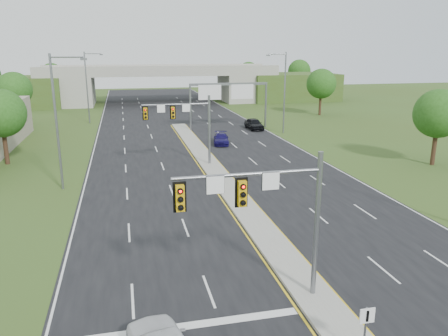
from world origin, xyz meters
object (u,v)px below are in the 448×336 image
object	(u,v)px
sign_gantry	(228,93)
car_far_c	(254,124)
signal_mast_near	(270,206)
signal_mast_far	(186,119)
overpass	(160,87)
car_far_b	(221,139)
keep_right_sign	(366,325)

from	to	relation	value
sign_gantry	car_far_c	size ratio (longest dim) A/B	2.47
sign_gantry	signal_mast_near	bearing A→B (deg)	-101.25
signal_mast_near	signal_mast_far	bearing A→B (deg)	90.00
overpass	car_far_c	bearing A→B (deg)	-74.14
signal_mast_far	sign_gantry	world-z (taller)	signal_mast_far
signal_mast_near	signal_mast_far	distance (m)	25.00
car_far_b	signal_mast_far	bearing A→B (deg)	-108.85
signal_mast_far	car_far_c	distance (m)	22.88
signal_mast_near	overpass	distance (m)	80.11
keep_right_sign	overpass	bearing A→B (deg)	90.00
keep_right_sign	sign_gantry	bearing A→B (deg)	82.30
sign_gantry	overpass	xyz separation A→B (m)	(-6.68, 35.08, -1.69)
signal_mast_near	overpass	bearing A→B (deg)	88.38
overpass	car_far_c	size ratio (longest dim) A/B	17.07
keep_right_sign	car_far_b	size ratio (longest dim) A/B	0.50
car_far_b	sign_gantry	bearing A→B (deg)	83.37
keep_right_sign	car_far_c	xyz separation A→B (m)	(10.33, 48.15, -0.70)
overpass	car_far_c	distance (m)	37.91
car_far_c	overpass	bearing A→B (deg)	104.16
signal_mast_far	keep_right_sign	xyz separation A→B (m)	(2.26, -29.45, -3.21)
signal_mast_far	overpass	world-z (taller)	overpass
sign_gantry	signal_mast_far	bearing A→B (deg)	-114.11
signal_mast_far	car_far_c	xyz separation A→B (m)	(12.60, 18.70, -3.91)
sign_gantry	car_far_b	bearing A→B (deg)	-107.88
sign_gantry	car_far_c	xyz separation A→B (m)	(3.65, -1.30, -4.42)
sign_gantry	car_far_c	world-z (taller)	sign_gantry
signal_mast_near	car_far_b	xyz separation A→B (m)	(5.63, 34.72, -4.06)
signal_mast_far	sign_gantry	size ratio (longest dim) A/B	0.60
signal_mast_far	sign_gantry	xyz separation A→B (m)	(8.95, 19.99, 0.51)
signal_mast_far	keep_right_sign	size ratio (longest dim) A/B	3.18
keep_right_sign	car_far_b	xyz separation A→B (m)	(3.37, 39.17, -0.85)
signal_mast_near	sign_gantry	xyz separation A→B (m)	(8.95, 44.99, 0.51)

